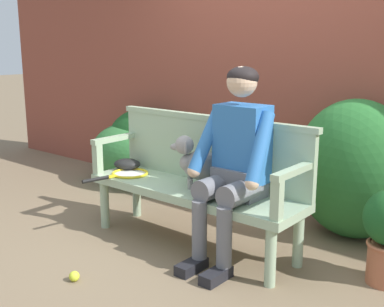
% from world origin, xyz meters
% --- Properties ---
extents(ground_plane, '(40.00, 40.00, 0.00)m').
position_xyz_m(ground_plane, '(0.00, 0.00, 0.00)').
color(ground_plane, '#7A664C').
extents(brick_garden_fence, '(8.00, 0.30, 2.11)m').
position_xyz_m(brick_garden_fence, '(0.00, 1.28, 1.06)').
color(brick_garden_fence, brown).
rests_on(brick_garden_fence, ground).
extents(hedge_bush_far_right, '(0.93, 0.70, 1.06)m').
position_xyz_m(hedge_bush_far_right, '(0.83, 0.92, 0.53)').
color(hedge_bush_far_right, '#286B2D').
rests_on(hedge_bush_far_right, ground).
extents(hedge_bush_far_left, '(1.17, 0.80, 0.66)m').
position_xyz_m(hedge_bush_far_left, '(-1.46, 0.87, 0.33)').
color(hedge_bush_far_left, '#337538').
rests_on(hedge_bush_far_left, ground).
extents(hedge_bush_mid_left, '(0.82, 0.79, 0.59)m').
position_xyz_m(hedge_bush_mid_left, '(-1.62, 0.94, 0.29)').
color(hedge_bush_mid_left, '#337538').
rests_on(hedge_bush_mid_left, ground).
extents(hedge_bush_mid_right, '(0.95, 0.60, 0.80)m').
position_xyz_m(hedge_bush_mid_right, '(-1.41, 0.91, 0.40)').
color(hedge_bush_mid_right, '#194C1E').
rests_on(hedge_bush_mid_right, ground).
extents(garden_bench, '(1.69, 0.47, 0.44)m').
position_xyz_m(garden_bench, '(0.00, 0.00, 0.38)').
color(garden_bench, '#9EB793').
rests_on(garden_bench, ground).
extents(bench_backrest, '(1.73, 0.06, 0.50)m').
position_xyz_m(bench_backrest, '(0.00, 0.21, 0.70)').
color(bench_backrest, '#9EB793').
rests_on(bench_backrest, garden_bench).
extents(bench_armrest_left_end, '(0.06, 0.47, 0.28)m').
position_xyz_m(bench_armrest_left_end, '(-0.81, -0.08, 0.64)').
color(bench_armrest_left_end, '#9EB793').
rests_on(bench_armrest_left_end, garden_bench).
extents(bench_armrest_right_end, '(0.06, 0.47, 0.28)m').
position_xyz_m(bench_armrest_right_end, '(0.81, -0.08, 0.64)').
color(bench_armrest_right_end, '#9EB793').
rests_on(bench_armrest_right_end, garden_bench).
extents(person_seated, '(0.56, 0.64, 1.31)m').
position_xyz_m(person_seated, '(0.38, -0.01, 0.72)').
color(person_seated, black).
rests_on(person_seated, ground).
extents(dog_on_bench, '(0.34, 0.32, 0.38)m').
position_xyz_m(dog_on_bench, '(0.02, 0.03, 0.63)').
color(dog_on_bench, gray).
rests_on(dog_on_bench, garden_bench).
extents(tennis_racket, '(0.34, 0.58, 0.03)m').
position_xyz_m(tennis_racket, '(-0.61, -0.07, 0.45)').
color(tennis_racket, yellow).
rests_on(tennis_racket, garden_bench).
extents(baseball_glove, '(0.28, 0.26, 0.09)m').
position_xyz_m(baseball_glove, '(-0.74, 0.05, 0.49)').
color(baseball_glove, black).
rests_on(baseball_glove, garden_bench).
extents(tennis_ball, '(0.07, 0.07, 0.07)m').
position_xyz_m(tennis_ball, '(-0.20, -0.91, 0.03)').
color(tennis_ball, '#CCDB33').
rests_on(tennis_ball, ground).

